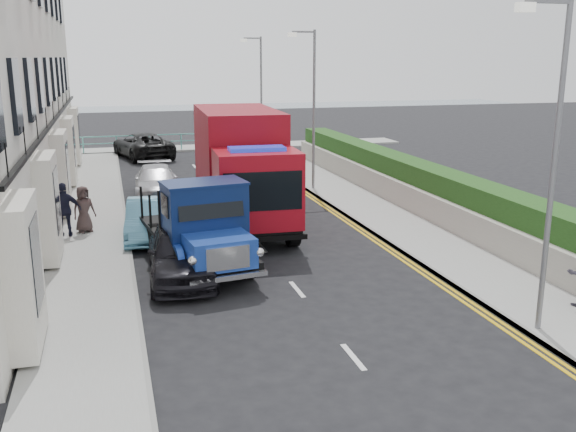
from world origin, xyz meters
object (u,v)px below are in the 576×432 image
(red_lorry, at_px, (242,165))
(lamp_far, at_px, (259,90))
(lamp_near, at_px, (550,152))
(parked_car_front, at_px, (181,252))
(lamp_mid, at_px, (311,101))
(bedford_lorry, at_px, (203,232))

(red_lorry, bearing_deg, lamp_far, 77.26)
(lamp_near, height_order, parked_car_front, lamp_near)
(red_lorry, xyz_separation_m, parked_car_front, (-2.79, -5.31, -1.42))
(lamp_mid, height_order, lamp_far, same)
(lamp_far, distance_m, bedford_lorry, 21.17)
(lamp_far, bearing_deg, bedford_lorry, -107.44)
(lamp_far, relative_size, red_lorry, 0.89)
(lamp_near, distance_m, lamp_mid, 16.00)
(lamp_far, height_order, bedford_lorry, lamp_far)
(lamp_far, xyz_separation_m, parked_car_front, (-6.95, -20.30, -3.26))
(bedford_lorry, relative_size, red_lorry, 0.72)
(lamp_near, xyz_separation_m, red_lorry, (-4.16, 11.01, -1.84))
(lamp_near, distance_m, parked_car_front, 9.56)
(lamp_near, relative_size, parked_car_front, 1.61)
(lamp_far, bearing_deg, lamp_mid, -90.00)
(lamp_mid, bearing_deg, bedford_lorry, -122.12)
(bedford_lorry, distance_m, red_lorry, 5.54)
(bedford_lorry, bearing_deg, red_lorry, 59.05)
(bedford_lorry, relative_size, parked_car_front, 1.31)
(lamp_far, height_order, red_lorry, lamp_far)
(lamp_mid, distance_m, red_lorry, 6.75)
(lamp_near, relative_size, bedford_lorry, 1.23)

